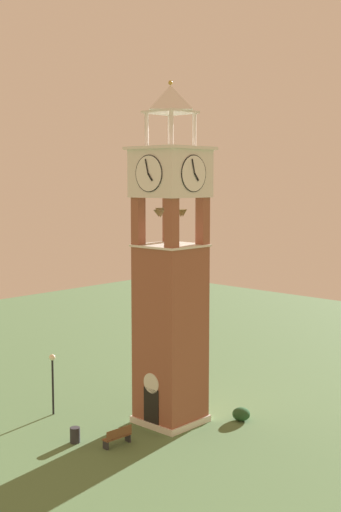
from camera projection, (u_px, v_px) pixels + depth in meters
ground at (170, 422)px, 37.19m from camera, size 80.00×80.00×0.00m
clock_tower at (170, 285)px, 36.31m from camera, size 3.61×3.61×18.58m
park_bench at (118, 436)px, 33.78m from camera, size 0.53×1.62×0.95m
lamp_post at (53, 372)px, 38.09m from camera, size 0.36×0.36×3.53m
trash_bin at (75, 435)px, 34.19m from camera, size 0.52×0.52×0.80m
shrub_near_entry at (241, 414)px, 37.35m from camera, size 1.00×1.00×0.73m
shrub_left_of_tower at (184, 392)px, 41.02m from camera, size 1.24×1.24×0.87m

